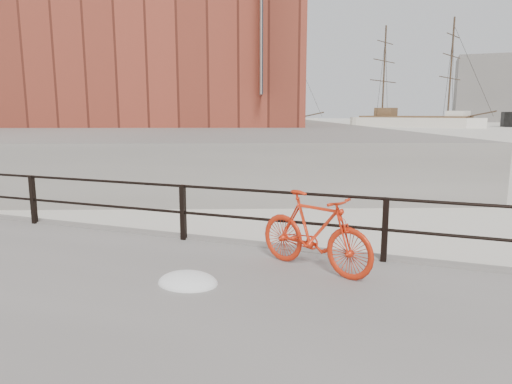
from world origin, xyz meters
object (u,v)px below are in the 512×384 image
Objects in this scene: bicycle at (315,232)px; schooner_left at (261,126)px; workboat_near at (147,140)px; schooner_mid at (413,127)px; workboat_far at (155,133)px.

schooner_left reaches higher than bicycle.
bicycle is 39.29m from workboat_near.
schooner_left is (-28.27, -4.28, 0.00)m from schooner_mid.
schooner_left is at bearing -152.19° from schooner_mid.
schooner_left is 35.55m from workboat_far.
schooner_mid is at bearing -5.43° from schooner_left.
bicycle is at bearing -66.82° from workboat_near.
schooner_mid is at bearing 52.38° from workboat_near.
workboat_near is (-23.79, 31.26, -0.92)m from bicycle.
workboat_far is at bearing -106.36° from schooner_left.
schooner_left is 2.16× the size of workboat_far.
schooner_left is at bearing 45.85° from workboat_far.
schooner_mid reaches higher than schooner_left.
workboat_far is at bearing 105.66° from workboat_near.
schooner_mid is 2.08× the size of workboat_near.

